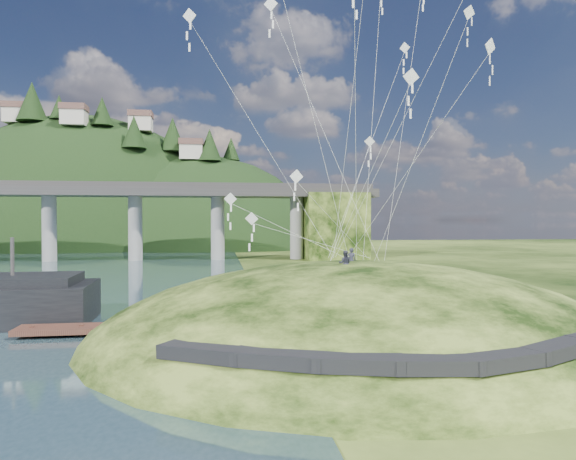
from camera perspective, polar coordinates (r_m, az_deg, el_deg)
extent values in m
plane|color=black|center=(31.25, -5.94, -13.18)|extent=(320.00, 320.00, 0.00)
ellipsoid|color=black|center=(34.74, 7.69, -14.27)|extent=(36.00, 32.00, 13.00)
cube|color=black|center=(22.99, -9.12, -13.21)|extent=(4.32, 3.62, 0.71)
cube|color=black|center=(21.51, -0.97, -14.03)|extent=(4.10, 2.97, 0.61)
cube|color=black|center=(21.13, 7.74, -14.34)|extent=(3.85, 2.37, 0.62)
cube|color=black|center=(21.71, 15.96, -14.07)|extent=(3.62, 1.83, 0.66)
cube|color=black|center=(23.21, 22.73, -13.09)|extent=(3.82, 2.27, 0.68)
cube|color=black|center=(25.56, 27.54, -11.60)|extent=(4.11, 2.97, 0.71)
cylinder|color=gray|center=(104.97, -25.00, 0.34)|extent=(2.60, 2.60, 13.00)
cylinder|color=gray|center=(101.47, -16.61, 0.38)|extent=(2.60, 2.60, 13.00)
cylinder|color=gray|center=(100.28, -7.82, 0.41)|extent=(2.60, 2.60, 13.00)
cylinder|color=gray|center=(101.46, 0.97, 0.42)|extent=(2.60, 2.60, 13.00)
cube|color=black|center=(102.87, 5.10, 0.43)|extent=(12.00, 11.00, 13.00)
ellipsoid|color=black|center=(161.65, -21.80, -3.84)|extent=(96.00, 68.00, 88.00)
ellipsoid|color=black|center=(149.38, -9.34, -5.72)|extent=(76.00, 56.00, 72.00)
cone|color=black|center=(156.14, -26.56, 12.64)|extent=(8.01, 8.01, 10.54)
cone|color=black|center=(153.29, -24.08, 12.36)|extent=(4.97, 4.97, 6.54)
cone|color=black|center=(148.38, -19.95, 12.30)|extent=(5.83, 5.83, 7.67)
cone|color=black|center=(140.89, -16.74, 10.40)|extent=(6.47, 6.47, 8.51)
cone|color=black|center=(146.68, -12.70, 10.31)|extent=(7.13, 7.13, 9.38)
cone|color=black|center=(140.77, -8.71, 9.33)|extent=(6.56, 6.56, 8.63)
cone|color=black|center=(146.32, -6.34, 8.94)|extent=(4.88, 4.88, 6.42)
cube|color=beige|center=(160.32, -27.92, 11.14)|extent=(6.00, 5.00, 4.00)
cube|color=brown|center=(160.82, -27.93, 12.09)|extent=(6.40, 5.40, 1.60)
cube|color=beige|center=(147.49, -22.67, 11.40)|extent=(6.00, 5.00, 4.00)
cube|color=brown|center=(148.00, -22.68, 12.43)|extent=(6.40, 5.40, 1.60)
cube|color=beige|center=(150.13, -16.04, 11.22)|extent=(6.00, 5.00, 4.00)
cube|color=brown|center=(150.63, -16.05, 12.23)|extent=(6.40, 5.40, 1.60)
cube|color=beige|center=(141.62, -10.70, 8.46)|extent=(6.00, 5.00, 4.00)
cube|color=brown|center=(141.99, -10.70, 9.54)|extent=(6.40, 5.40, 1.60)
cube|color=black|center=(42.89, -26.84, -4.95)|extent=(6.99, 5.91, 0.68)
cylinder|color=#2D2B2B|center=(43.10, -28.29, -2.98)|extent=(0.27, 0.27, 3.38)
cube|color=#3B1F18|center=(36.82, -17.19, -10.28)|extent=(14.53, 2.39, 0.36)
cylinder|color=#3B1F18|center=(38.32, -26.57, -10.30)|extent=(0.31, 0.31, 1.04)
cylinder|color=#3B1F18|center=(37.47, -21.98, -10.52)|extent=(0.31, 0.31, 1.04)
cylinder|color=#3B1F18|center=(36.87, -17.19, -10.68)|extent=(0.31, 0.31, 1.04)
cylinder|color=#3B1F18|center=(36.52, -12.28, -10.77)|extent=(0.31, 0.31, 1.04)
cylinder|color=#3B1F18|center=(36.44, -7.31, -10.78)|extent=(0.31, 0.31, 1.04)
imported|color=#292A37|center=(35.11, 7.05, -1.97)|extent=(0.73, 0.61, 1.72)
imported|color=#292A37|center=(32.48, 6.35, -2.29)|extent=(0.94, 0.83, 1.61)
cube|color=silver|center=(33.14, -6.43, 3.46)|extent=(0.82, 0.25, 0.81)
cube|color=silver|center=(33.13, -6.42, 2.45)|extent=(0.11, 0.04, 0.48)
cube|color=silver|center=(33.12, -6.42, 1.44)|extent=(0.11, 0.04, 0.48)
cube|color=silver|center=(33.12, -6.42, 0.43)|extent=(0.11, 0.04, 0.48)
cube|color=silver|center=(43.45, 9.06, 9.69)|extent=(0.85, 0.29, 0.85)
cube|color=silver|center=(43.36, 9.05, 8.89)|extent=(0.11, 0.02, 0.50)
cube|color=silver|center=(43.28, 9.05, 8.08)|extent=(0.11, 0.02, 0.50)
cube|color=silver|center=(43.21, 9.05, 7.27)|extent=(0.11, 0.02, 0.50)
cube|color=silver|center=(33.71, -1.93, 23.81)|extent=(0.82, 0.35, 0.85)
cube|color=silver|center=(33.48, -1.93, 22.85)|extent=(0.11, 0.04, 0.50)
cube|color=silver|center=(33.26, -1.93, 21.88)|extent=(0.11, 0.04, 0.50)
cube|color=silver|center=(33.05, -1.92, 20.90)|extent=(0.11, 0.04, 0.50)
cube|color=silver|center=(41.36, 12.84, 19.14)|extent=(0.62, 0.56, 0.77)
cube|color=silver|center=(41.19, 12.84, 18.39)|extent=(0.10, 0.06, 0.46)
cube|color=silver|center=(41.02, 12.84, 17.63)|extent=(0.10, 0.06, 0.46)
cube|color=silver|center=(40.86, 12.83, 16.87)|extent=(0.10, 0.06, 0.46)
cube|color=silver|center=(28.59, 13.51, 16.22)|extent=(0.89, 0.28, 0.87)
cube|color=silver|center=(28.44, 13.50, 14.99)|extent=(0.12, 0.05, 0.51)
cube|color=silver|center=(28.29, 13.50, 13.76)|extent=(0.12, 0.05, 0.51)
cube|color=silver|center=(28.16, 13.49, 12.51)|extent=(0.12, 0.05, 0.51)
cube|color=silver|center=(30.85, 21.55, 18.44)|extent=(0.80, 0.45, 0.87)
cube|color=silver|center=(30.67, 21.54, 17.33)|extent=(0.10, 0.09, 0.51)
cube|color=silver|center=(30.51, 21.53, 16.21)|extent=(0.10, 0.09, 0.51)
cube|color=silver|center=(30.35, 21.52, 15.07)|extent=(0.10, 0.09, 0.51)
cube|color=silver|center=(28.31, 7.37, 23.82)|extent=(0.11, 0.04, 0.47)
cube|color=silver|center=(28.09, 7.37, 22.74)|extent=(0.11, 0.04, 0.47)
cube|color=silver|center=(28.27, 0.94, 5.96)|extent=(0.77, 0.21, 0.78)
cube|color=silver|center=(28.22, 0.94, 4.84)|extent=(0.10, 0.06, 0.45)
cube|color=silver|center=(28.19, 0.94, 3.72)|extent=(0.10, 0.06, 0.45)
cube|color=silver|center=(28.17, 0.94, 2.59)|extent=(0.10, 0.06, 0.45)
cube|color=silver|center=(36.89, 14.67, 23.51)|extent=(0.10, 0.04, 0.45)
cube|color=silver|center=(36.68, 14.66, 22.71)|extent=(0.10, 0.04, 0.45)
cube|color=silver|center=(30.14, 19.48, 21.83)|extent=(0.71, 0.24, 0.70)
cube|color=silver|center=(29.96, 19.47, 20.92)|extent=(0.09, 0.07, 0.42)
cube|color=silver|center=(29.79, 19.47, 19.99)|extent=(0.09, 0.07, 0.42)
cube|color=silver|center=(29.63, 19.46, 19.05)|extent=(0.09, 0.07, 0.42)
cube|color=silver|center=(33.36, -10.89, 22.34)|extent=(0.81, 0.37, 0.85)
cube|color=silver|center=(33.14, -10.89, 21.36)|extent=(0.11, 0.04, 0.50)
cube|color=silver|center=(32.94, -10.88, 20.37)|extent=(0.11, 0.04, 0.50)
cube|color=silver|center=(32.74, -10.88, 19.36)|extent=(0.11, 0.04, 0.50)
cube|color=silver|center=(40.52, 10.27, 23.59)|extent=(0.11, 0.07, 0.49)
cube|color=silver|center=(40.29, 10.27, 22.81)|extent=(0.11, 0.07, 0.49)
cube|color=silver|center=(32.95, -4.07, 1.27)|extent=(0.84, 0.32, 0.83)
cube|color=silver|center=(32.96, -4.07, 0.21)|extent=(0.11, 0.02, 0.50)
cube|color=silver|center=(32.97, -4.07, -0.85)|extent=(0.11, 0.02, 0.50)
cube|color=silver|center=(33.00, -4.06, -1.91)|extent=(0.11, 0.02, 0.50)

